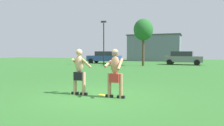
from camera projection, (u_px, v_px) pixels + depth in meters
name	position (u px, v px, depth m)	size (l,w,h in m)	color
ground_plane	(96.00, 96.00, 7.88)	(80.00, 80.00, 0.00)	#2D6628
player_with_cap	(115.00, 71.00, 7.62)	(0.69, 0.57, 1.67)	black
player_in_black	(79.00, 71.00, 8.18)	(0.64, 0.56, 1.66)	black
frisbee	(102.00, 95.00, 8.06)	(0.26, 0.26, 0.03)	yellow
car_gray_near_post	(183.00, 58.00, 26.53)	(4.40, 2.23, 1.58)	slate
car_blue_mid_lot	(104.00, 57.00, 29.73)	(4.31, 2.04, 1.58)	#2D478C
lamp_post	(104.00, 38.00, 25.57)	(0.60, 0.24, 5.02)	black
outbuilding_behind_lot	(154.00, 48.00, 37.53)	(8.65, 4.24, 4.34)	slate
tree_right_field	(143.00, 30.00, 24.35)	(2.09, 2.09, 5.10)	#4C3823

